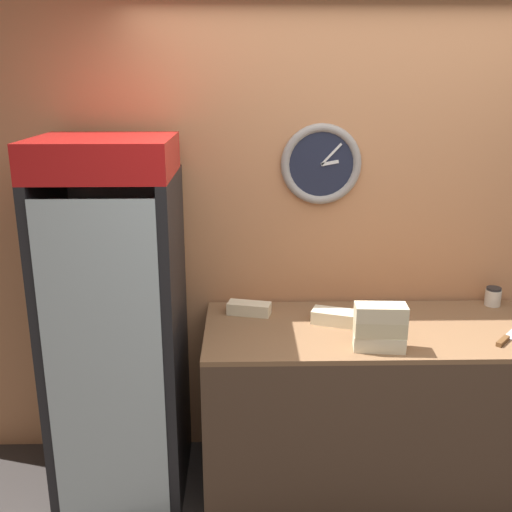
{
  "coord_description": "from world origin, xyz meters",
  "views": [
    {
      "loc": [
        -0.66,
        -1.88,
        2.15
      ],
      "look_at": [
        -0.6,
        0.89,
        1.32
      ],
      "focal_mm": 42.0,
      "sensor_mm": 36.0,
      "label": 1
    }
  ],
  "objects": [
    {
      "name": "wall_back",
      "position": [
        -0.0,
        1.34,
        1.35
      ],
      "size": [
        5.2,
        0.1,
        2.7
      ],
      "color": "tan",
      "rests_on": "ground_plane"
    },
    {
      "name": "prep_counter",
      "position": [
        0.0,
        0.92,
        0.46
      ],
      "size": [
        1.72,
        0.74,
        0.93
      ],
      "color": "#4C3828",
      "rests_on": "ground_plane"
    },
    {
      "name": "beverage_cooler",
      "position": [
        -1.31,
        1.0,
        1.02
      ],
      "size": [
        0.65,
        0.67,
        1.89
      ],
      "color": "black",
      "rests_on": "ground_plane"
    },
    {
      "name": "sandwich_stack_bottom",
      "position": [
        -0.03,
        0.67,
        0.96
      ],
      "size": [
        0.25,
        0.13,
        0.07
      ],
      "color": "beige",
      "rests_on": "prep_counter"
    },
    {
      "name": "sandwich_stack_middle",
      "position": [
        -0.03,
        0.67,
        1.04
      ],
      "size": [
        0.24,
        0.12,
        0.07
      ],
      "color": "beige",
      "rests_on": "sandwich_stack_bottom"
    },
    {
      "name": "sandwich_stack_top",
      "position": [
        -0.03,
        0.67,
        1.11
      ],
      "size": [
        0.24,
        0.12,
        0.07
      ],
      "color": "beige",
      "rests_on": "sandwich_stack_middle"
    },
    {
      "name": "sandwich_flat_left",
      "position": [
        -0.19,
        0.98,
        0.96
      ],
      "size": [
        0.26,
        0.18,
        0.07
      ],
      "color": "beige",
      "rests_on": "prep_counter"
    },
    {
      "name": "sandwich_flat_right",
      "position": [
        -0.63,
        1.11,
        0.96
      ],
      "size": [
        0.24,
        0.14,
        0.06
      ],
      "color": "beige",
      "rests_on": "prep_counter"
    },
    {
      "name": "chefs_knife",
      "position": [
        0.62,
        0.77,
        0.93
      ],
      "size": [
        0.25,
        0.27,
        0.02
      ],
      "color": "silver",
      "rests_on": "prep_counter"
    },
    {
      "name": "condiment_jar",
      "position": [
        0.73,
        1.22,
        0.98
      ],
      "size": [
        0.09,
        0.09,
        0.1
      ],
      "color": "silver",
      "rests_on": "prep_counter"
    }
  ]
}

